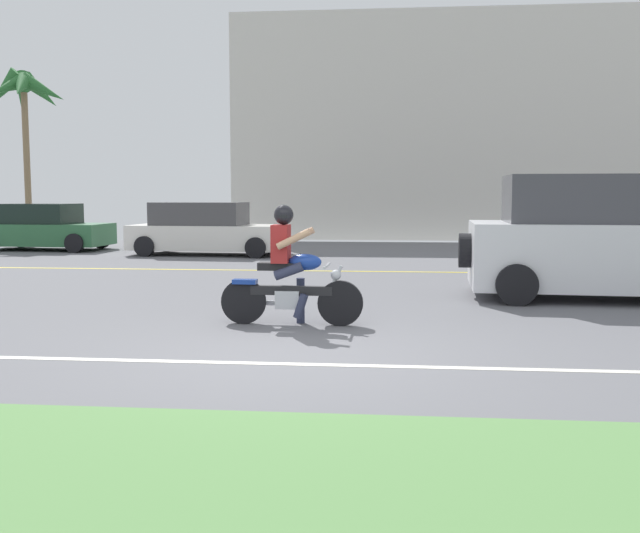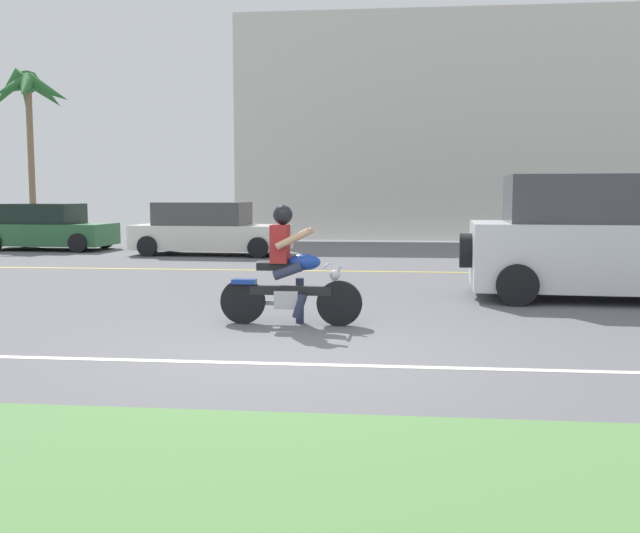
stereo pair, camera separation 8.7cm
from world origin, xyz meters
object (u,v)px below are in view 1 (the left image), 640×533
Objects in this scene: motorcyclist at (290,275)px; palm_tree_0 at (23,96)px; parked_car_1 at (206,230)px; suv_nearby at (614,239)px; parked_car_0 at (44,228)px.

palm_tree_0 is at bearing 127.43° from motorcyclist.
motorcyclist reaches higher than parked_car_1.
parked_car_0 is (-14.09, 8.89, -0.31)m from suv_nearby.
palm_tree_0 reaches higher than motorcyclist.
motorcyclist is at bearing -52.57° from palm_tree_0.
palm_tree_0 reaches higher than parked_car_1.
parked_car_0 is 5.50m from parked_car_1.
palm_tree_0 is (-11.26, 14.71, 4.41)m from motorcyclist.
suv_nearby reaches higher than motorcyclist.
motorcyclist is 0.38× the size of suv_nearby.
parked_car_1 is (5.36, -1.24, 0.03)m from parked_car_0.
motorcyclist is 0.42× the size of parked_car_1.
suv_nearby is 16.66m from parked_car_0.
suv_nearby is 1.27× the size of parked_car_0.
parked_car_0 is at bearing 166.95° from parked_car_1.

